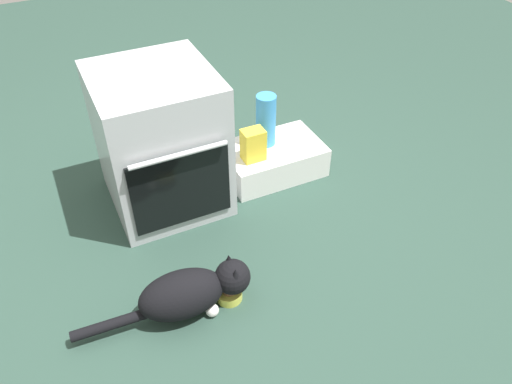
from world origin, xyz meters
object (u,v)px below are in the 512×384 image
oven (160,142)px  pantry_cabinet (273,159)px  cat (190,292)px  snack_bag (253,145)px  food_bowl (229,294)px  water_bottle (266,120)px

oven → pantry_cabinet: oven is taller
oven → cat: size_ratio=0.96×
cat → snack_bag: bearing=51.8°
pantry_cabinet → food_bowl: size_ratio=4.80×
water_bottle → cat: bearing=-133.5°
pantry_cabinet → cat: size_ratio=0.72×
snack_bag → water_bottle: size_ratio=0.60×
pantry_cabinet → food_bowl: pantry_cabinet is taller
oven → pantry_cabinet: bearing=-3.9°
food_bowl → cat: bearing=176.0°
food_bowl → snack_bag: bearing=57.2°
pantry_cabinet → water_bottle: size_ratio=1.85×
cat → food_bowl: bearing=-0.0°
food_bowl → oven: bearing=92.3°
oven → pantry_cabinet: size_ratio=1.32×
food_bowl → cat: (-0.17, 0.01, 0.09)m
cat → oven: bearing=83.9°
pantry_cabinet → snack_bag: (-0.15, -0.05, 0.18)m
cat → water_bottle: size_ratio=2.56×
snack_bag → water_bottle: water_bottle is taller
oven → food_bowl: size_ratio=6.36×
oven → water_bottle: 0.60m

